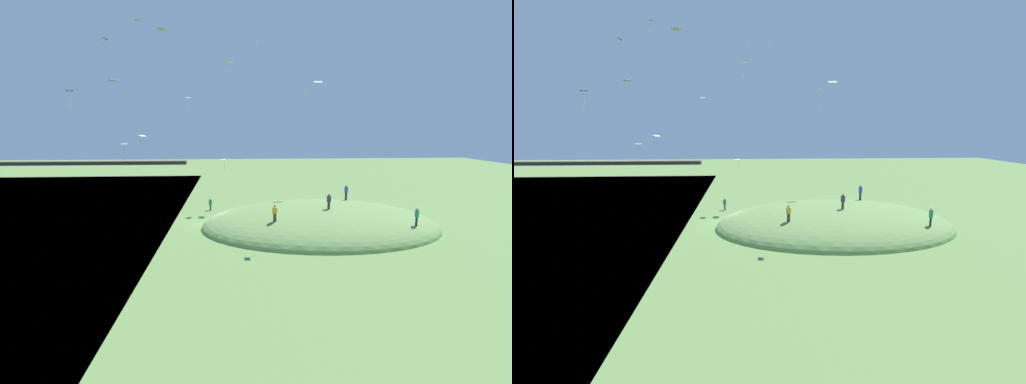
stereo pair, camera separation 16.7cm
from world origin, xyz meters
TOP-DOWN VIEW (x-y plane):
  - ground_plane at (0.00, 0.00)m, footprint 160.00×160.00m
  - grass_hill at (11.42, -2.22)m, footprint 25.11×17.82m
  - bridge_deck_far at (-28.36, 33.85)m, footprint 43.16×1.80m
  - person_near_shore at (11.76, -4.19)m, footprint 0.44×0.44m
  - person_on_hilltop at (19.36, -7.22)m, footprint 0.39×0.39m
  - person_with_child at (-0.63, 6.34)m, footprint 0.54×0.54m
  - person_walking_path at (6.04, -6.67)m, footprint 0.64×0.64m
  - person_watching_kites at (15.22, 1.27)m, footprint 0.56×0.56m
  - kite_0 at (-11.14, -7.42)m, footprint 0.80×0.79m
  - kite_1 at (-13.73, 10.94)m, footprint 1.06×1.19m
  - kite_2 at (12.49, 5.07)m, footprint 1.07×0.76m
  - kite_3 at (-7.00, -0.84)m, footprint 0.84×0.92m
  - kite_4 at (1.09, 4.83)m, footprint 0.78×1.06m
  - kite_5 at (-6.83, -0.76)m, footprint 0.77×0.70m
  - kite_6 at (2.49, 7.81)m, footprint 1.20×1.20m
  - kite_7 at (-12.46, 8.59)m, footprint 1.14×1.24m
  - kite_8 at (8.65, -6.89)m, footprint 0.53×0.75m
  - kite_9 at (-4.38, 18.51)m, footprint 0.83×0.69m
  - kite_10 at (-8.95, -0.60)m, footprint 0.78×0.65m
  - kite_11 at (1.90, 2.99)m, footprint 0.97×0.87m
  - kite_12 at (5.30, 9.48)m, footprint 0.56×0.79m
  - kite_13 at (-6.01, 7.80)m, footprint 1.14×0.84m

SIDE VIEW (x-z plane):
  - ground_plane at x=0.00m, z-range 0.00..0.00m
  - grass_hill at x=11.42m, z-range -2.43..2.43m
  - person_with_child at x=-0.63m, z-range 0.19..1.77m
  - person_on_hilltop at x=19.36m, z-range 1.55..3.34m
  - person_walking_path at x=6.04m, z-range 2.02..3.60m
  - person_watching_kites at x=15.22m, z-range 2.36..4.19m
  - person_near_shore at x=11.76m, z-range 2.56..4.12m
  - bridge_deck_far at x=-28.36m, z-range 3.11..3.81m
  - kite_4 at x=1.09m, z-range 5.89..7.19m
  - kite_10 at x=-8.95m, z-range 7.66..9.46m
  - kite_3 at x=-7.00m, z-range 8.87..10.14m
  - kite_0 at x=-11.14m, z-range 12.27..14.23m
  - kite_8 at x=8.65m, z-range 12.66..14.56m
  - kite_9 at x=-4.38m, z-range 13.60..15.60m
  - kite_2 at x=12.49m, z-range 15.08..16.29m
  - kite_7 at x=-12.46m, z-range 15.26..16.83m
  - kite_11 at x=1.90m, z-range 16.24..18.41m
  - kite_5 at x=-6.83m, z-range 20.01..21.24m
  - kite_6 at x=2.49m, z-range 20.14..21.39m
  - kite_12 at x=5.30m, z-range 20.20..21.95m
  - kite_1 at x=-13.73m, z-range 20.55..22.26m
  - kite_13 at x=-6.01m, z-range 20.94..22.90m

